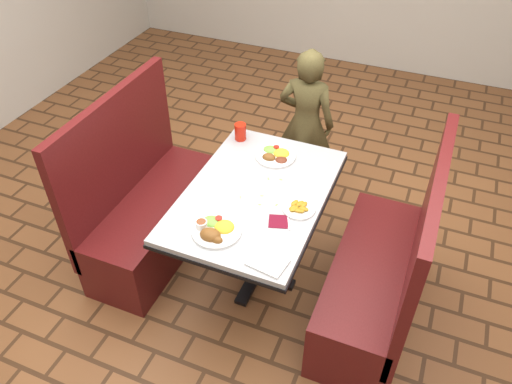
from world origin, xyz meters
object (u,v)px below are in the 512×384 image
booth_bench_right (379,278)px  diner_person (306,123)px  booth_bench_left (150,210)px  near_dinner_plate (215,228)px  far_dinner_plate (276,154)px  plantain_plate (299,208)px  dining_table (256,204)px  red_tumbler (240,132)px

booth_bench_right → diner_person: bearing=127.7°
booth_bench_left → near_dinner_plate: 0.94m
near_dinner_plate → far_dinner_plate: 0.78m
near_dinner_plate → far_dinner_plate: near_dinner_plate is taller
far_dinner_plate → booth_bench_right: bearing=-24.8°
plantain_plate → dining_table: bearing=169.6°
plantain_plate → far_dinner_plate: bearing=125.1°
booth_bench_right → near_dinner_plate: booth_bench_right is taller
near_dinner_plate → diner_person: bearing=88.1°
near_dinner_plate → red_tumbler: size_ratio=2.34×
dining_table → booth_bench_left: 0.86m
booth_bench_right → far_dinner_plate: (-0.81, 0.38, 0.44)m
booth_bench_left → far_dinner_plate: booth_bench_left is taller
far_dinner_plate → red_tumbler: bearing=161.0°
near_dinner_plate → red_tumbler: bearing=105.1°
dining_table → near_dinner_plate: bearing=-100.6°
far_dinner_plate → plantain_plate: far_dinner_plate is taller
booth_bench_left → booth_bench_right: same height
far_dinner_plate → red_tumbler: size_ratio=2.22×
dining_table → plantain_plate: (0.29, -0.05, 0.11)m
diner_person → plantain_plate: bearing=104.0°
near_dinner_plate → booth_bench_left: bearing=151.3°
diner_person → red_tumbler: size_ratio=10.33×
booth_bench_left → diner_person: size_ratio=1.00×
dining_table → plantain_plate: 0.31m
booth_bench_right → diner_person: diner_person is taller
dining_table → near_dinner_plate: near_dinner_plate is taller
dining_table → booth_bench_right: (0.80, 0.00, -0.32)m
booth_bench_left → red_tumbler: size_ratio=10.33×
far_dinner_plate → plantain_plate: bearing=-54.9°
far_dinner_plate → diner_person: bearing=90.7°
near_dinner_plate → dining_table: bearing=79.4°
dining_table → near_dinner_plate: 0.42m
diner_person → plantain_plate: (0.31, -1.12, 0.16)m
far_dinner_plate → red_tumbler: 0.31m
diner_person → near_dinner_plate: (-0.05, -1.46, 0.18)m
dining_table → diner_person: 1.07m
dining_table → booth_bench_right: booth_bench_right is taller
booth_bench_right → red_tumbler: 1.30m
diner_person → booth_bench_left: bearing=52.6°
plantain_plate → red_tumbler: bearing=138.3°
booth_bench_left → near_dinner_plate: booth_bench_left is taller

